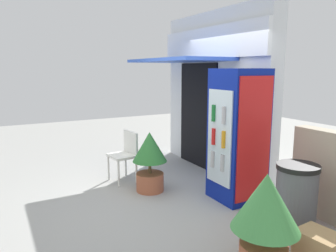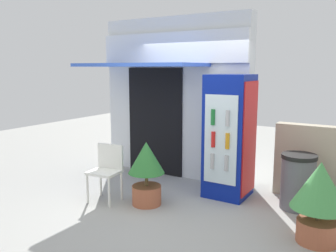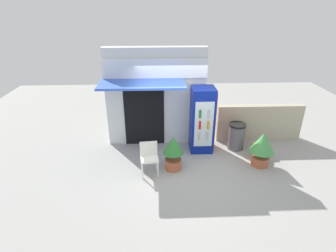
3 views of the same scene
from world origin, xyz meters
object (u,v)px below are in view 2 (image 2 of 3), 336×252
potted_plant_curbside (319,195)px  drink_cooler (229,136)px  trash_bin (298,181)px  plastic_chair (107,167)px  potted_plant_near_shop (146,168)px

potted_plant_curbside → drink_cooler: bearing=148.0°
drink_cooler → trash_bin: drink_cooler is taller
drink_cooler → plastic_chair: drink_cooler is taller
trash_bin → potted_plant_near_shop: bearing=-152.5°
potted_plant_near_shop → plastic_chair: bearing=-165.8°
potted_plant_near_shop → trash_bin: bearing=27.5°
potted_plant_near_shop → trash_bin: (1.98, 1.03, -0.15)m
drink_cooler → plastic_chair: 1.99m
plastic_chair → potted_plant_near_shop: potted_plant_near_shop is taller
drink_cooler → potted_plant_curbside: (1.50, -0.94, -0.38)m
drink_cooler → potted_plant_near_shop: (-0.90, -1.02, -0.41)m
drink_cooler → trash_bin: 1.22m
potted_plant_curbside → trash_bin: (-0.43, 0.95, -0.18)m
drink_cooler → trash_bin: size_ratio=2.38×
plastic_chair → potted_plant_curbside: size_ratio=0.89×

